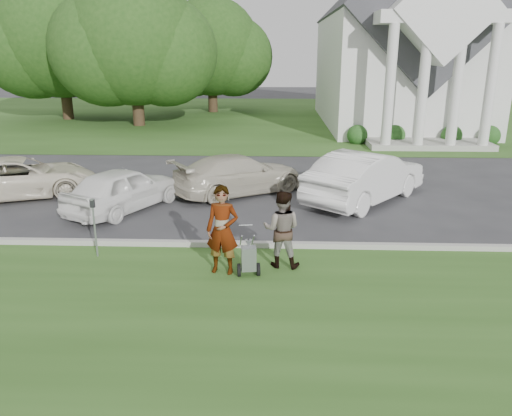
# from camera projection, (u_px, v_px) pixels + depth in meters

# --- Properties ---
(ground) EXTENTS (120.00, 120.00, 0.00)m
(ground) POSITION_uv_depth(u_px,v_px,m) (230.00, 256.00, 12.11)
(ground) COLOR #333335
(ground) RESTS_ON ground
(grass_strip) EXTENTS (80.00, 7.00, 0.01)m
(grass_strip) POSITION_uv_depth(u_px,v_px,m) (215.00, 318.00, 9.25)
(grass_strip) COLOR #2D511C
(grass_strip) RESTS_ON ground
(church_lawn) EXTENTS (80.00, 30.00, 0.01)m
(church_lawn) POSITION_uv_depth(u_px,v_px,m) (261.00, 117.00, 37.85)
(church_lawn) COLOR #2D511C
(church_lawn) RESTS_ON ground
(curb) EXTENTS (80.00, 0.18, 0.15)m
(curb) POSITION_uv_depth(u_px,v_px,m) (232.00, 244.00, 12.61)
(curb) COLOR #9E9E93
(curb) RESTS_ON ground
(church) EXTENTS (9.19, 19.00, 24.10)m
(church) POSITION_uv_depth(u_px,v_px,m) (399.00, 32.00, 32.04)
(church) COLOR white
(church) RESTS_ON ground
(tree_left) EXTENTS (10.63, 8.40, 9.71)m
(tree_left) POSITION_uv_depth(u_px,v_px,m) (134.00, 45.00, 31.82)
(tree_left) COLOR #332316
(tree_left) RESTS_ON ground
(tree_far) EXTENTS (11.64, 9.20, 10.73)m
(tree_far) POSITION_uv_depth(u_px,v_px,m) (59.00, 37.00, 34.72)
(tree_far) COLOR #332316
(tree_far) RESTS_ON ground
(tree_back) EXTENTS (9.61, 7.60, 8.89)m
(tree_back) POSITION_uv_depth(u_px,v_px,m) (211.00, 51.00, 39.42)
(tree_back) COLOR #332316
(tree_back) RESTS_ON ground
(striping_cart) EXTENTS (0.53, 1.02, 0.91)m
(striping_cart) POSITION_uv_depth(u_px,v_px,m) (249.00, 259.00, 10.92)
(striping_cart) COLOR black
(striping_cart) RESTS_ON ground
(person_left) EXTENTS (0.80, 0.59, 1.99)m
(person_left) POSITION_uv_depth(u_px,v_px,m) (222.00, 231.00, 10.89)
(person_left) COLOR #999999
(person_left) RESTS_ON ground
(person_right) EXTENTS (0.96, 0.80, 1.78)m
(person_right) POSITION_uv_depth(u_px,v_px,m) (282.00, 230.00, 11.26)
(person_right) COLOR #999999
(person_right) RESTS_ON ground
(parking_meter_near) EXTENTS (0.11, 0.09, 1.46)m
(parking_meter_near) POSITION_uv_depth(u_px,v_px,m) (94.00, 221.00, 11.77)
(parking_meter_near) COLOR gray
(parking_meter_near) RESTS_ON ground
(car_a) EXTENTS (5.36, 3.91, 1.35)m
(car_a) POSITION_uv_depth(u_px,v_px,m) (21.00, 177.00, 16.82)
(car_a) COLOR silver
(car_a) RESTS_ON ground
(car_b) EXTENTS (3.30, 4.33, 1.37)m
(car_b) POSITION_uv_depth(u_px,v_px,m) (123.00, 189.00, 15.38)
(car_b) COLOR white
(car_b) RESTS_ON ground
(car_c) EXTENTS (4.95, 4.21, 1.36)m
(car_c) POSITION_uv_depth(u_px,v_px,m) (239.00, 174.00, 17.22)
(car_c) COLOR beige
(car_c) RESTS_ON ground
(car_d) EXTENTS (4.59, 5.03, 1.67)m
(car_d) POSITION_uv_depth(u_px,v_px,m) (366.00, 177.00, 16.27)
(car_d) COLOR white
(car_d) RESTS_ON ground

